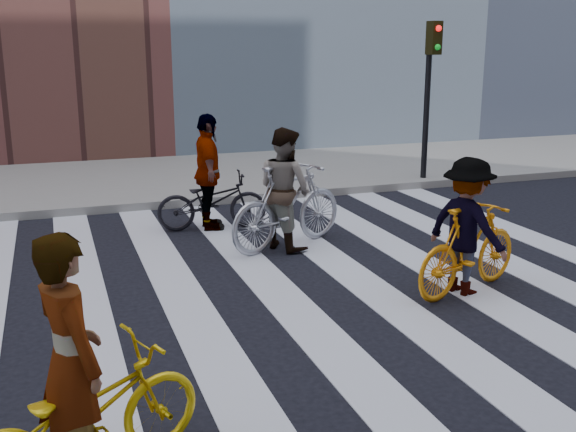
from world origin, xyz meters
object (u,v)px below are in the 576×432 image
bike_dark_rear (212,201)px  rider_rear (208,173)px  bike_yellow_left (83,417)px  bike_yellow_right (469,249)px  rider_right (467,227)px  traffic_signal (430,75)px  bike_silver_mid (288,206)px  rider_left (70,361)px  rider_mid (285,189)px

bike_dark_rear → rider_rear: 0.47m
rider_rear → bike_yellow_left: bearing=166.0°
bike_yellow_left → bike_yellow_right: bike_yellow_right is taller
rider_right → rider_rear: (-2.20, 3.79, 0.11)m
traffic_signal → bike_yellow_left: traffic_signal is taller
bike_yellow_right → traffic_signal: bearing=-45.4°
bike_yellow_left → bike_dark_rear: size_ratio=1.00×
bike_dark_rear → bike_silver_mid: bearing=-142.7°
bike_yellow_left → rider_left: rider_left is taller
rider_left → rider_mid: bearing=-55.1°
bike_yellow_left → rider_mid: (3.04, 4.63, 0.42)m
bike_silver_mid → rider_right: bearing=-173.9°
bike_dark_rear → rider_right: size_ratio=1.07×
bike_silver_mid → rider_rear: (-0.85, 1.34, 0.30)m
bike_yellow_left → rider_left: bearing=68.6°
bike_yellow_right → bike_dark_rear: bearing=11.0°
rider_rear → bike_yellow_right: bearing=-142.8°
bike_dark_rear → rider_right: 4.37m
rider_mid → rider_right: (1.40, -2.44, -0.06)m
traffic_signal → bike_dark_rear: (-5.02, -1.91, -1.82)m
rider_left → rider_right: size_ratio=1.08×
rider_right → bike_silver_mid: bearing=9.7°
bike_silver_mid → rider_left: bearing=123.2°
bike_yellow_left → bike_silver_mid: size_ratio=0.84×
bike_yellow_right → rider_right: rider_right is taller
bike_dark_rear → rider_mid: rider_mid is taller
traffic_signal → rider_rear: (-5.07, -1.91, -1.36)m
bike_dark_rear → rider_rear: size_ratio=0.94×
rider_right → rider_rear: size_ratio=0.88×
bike_yellow_right → bike_yellow_left: bearing=96.9°
bike_yellow_right → rider_left: (-4.53, -2.19, 0.34)m
rider_mid → rider_right: 2.81m
bike_dark_rear → rider_right: rider_right is taller
traffic_signal → bike_dark_rear: bearing=-159.1°
bike_silver_mid → bike_yellow_left: bearing=123.6°
bike_silver_mid → rider_right: rider_right is taller
bike_yellow_left → bike_yellow_right: (4.48, 2.19, 0.08)m
traffic_signal → bike_yellow_left: 10.91m
rider_rear → rider_right: bearing=-143.4°
bike_yellow_left → rider_rear: bearing=-41.9°
rider_left → rider_rear: bearing=-42.3°
rider_mid → traffic_signal: bearing=-75.3°
bike_silver_mid → rider_right: size_ratio=1.26×
bike_silver_mid → bike_yellow_right: bike_silver_mid is taller
traffic_signal → rider_mid: traffic_signal is taller
bike_yellow_left → bike_dark_rear: bike_dark_rear is taller
bike_dark_rear → rider_left: bearing=165.1°
traffic_signal → rider_left: traffic_signal is taller
traffic_signal → bike_silver_mid: size_ratio=1.62×
bike_silver_mid → rider_mid: rider_mid is taller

